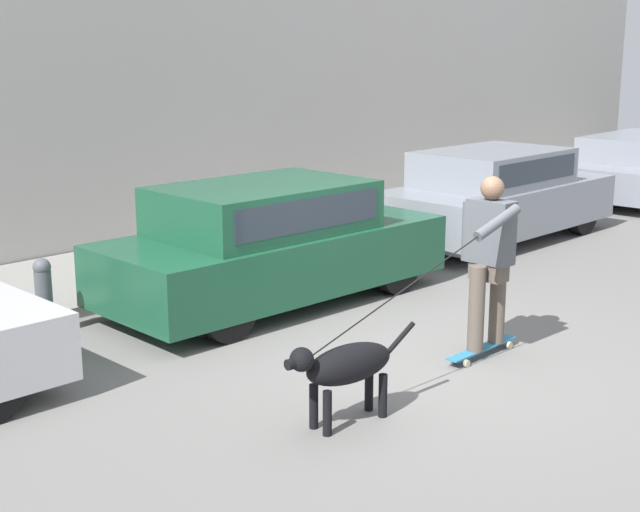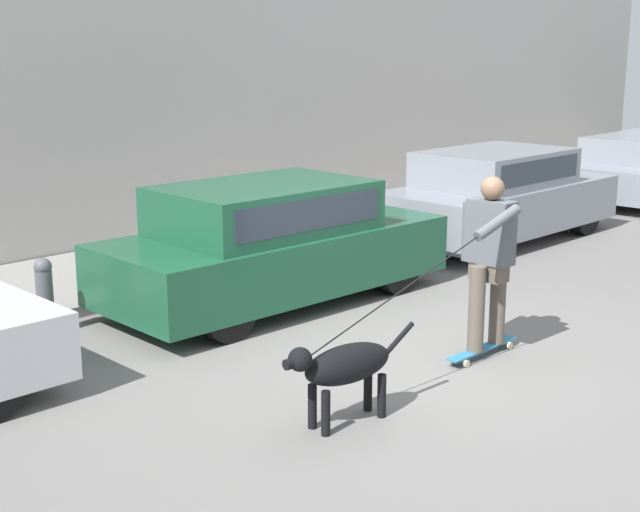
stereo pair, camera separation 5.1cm
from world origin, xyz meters
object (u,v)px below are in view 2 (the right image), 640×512
(parked_car_1, at_px, (273,245))
(dog, at_px, (345,366))
(parked_car_2, at_px, (499,196))
(skateboarder, at_px, (489,256))
(fire_hydrant, at_px, (45,295))

(parked_car_1, bearing_deg, dog, -121.62)
(parked_car_2, bearing_deg, skateboarder, -147.41)
(parked_car_1, height_order, fire_hydrant, parked_car_1)
(parked_car_1, bearing_deg, parked_car_2, 2.19)
(parked_car_2, bearing_deg, fire_hydrant, 174.19)
(parked_car_1, distance_m, fire_hydrant, 2.52)
(dog, bearing_deg, skateboarder, -168.98)
(dog, height_order, fire_hydrant, fire_hydrant)
(parked_car_1, relative_size, parked_car_2, 1.01)
(parked_car_1, height_order, dog, parked_car_1)
(fire_hydrant, bearing_deg, dog, -82.47)
(dog, height_order, skateboarder, skateboarder)
(parked_car_1, xyz_separation_m, dog, (-1.89, -2.82, -0.20))
(parked_car_1, distance_m, dog, 3.41)
(dog, bearing_deg, parked_car_1, -115.46)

